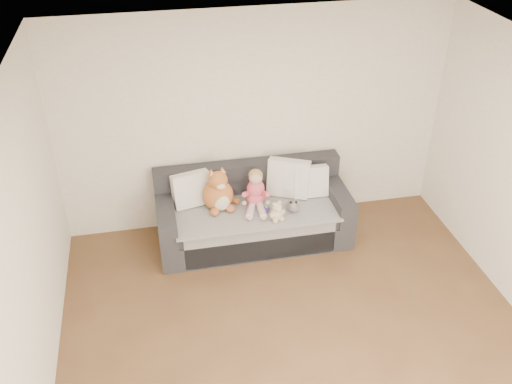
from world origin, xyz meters
The scene contains 10 objects.
room_shell centered at (0.00, 0.42, 1.30)m, with size 5.00×5.00×5.00m.
sofa centered at (-0.12, 2.06, 0.31)m, with size 2.20×0.94×0.85m.
cushion_left centered at (-0.80, 2.19, 0.67)m, with size 0.46×0.29×0.41m.
cushion_right_back centered at (0.33, 2.18, 0.69)m, with size 0.53×0.40×0.46m.
cushion_right_front centered at (0.58, 2.11, 0.66)m, with size 0.41×0.19×0.38m.
toddler centered at (-0.09, 2.01, 0.66)m, with size 0.32×0.47×0.46m.
plush_cat centered at (-0.51, 2.06, 0.67)m, with size 0.43×0.40×0.53m.
teddy_bear centered at (0.08, 1.69, 0.57)m, with size 0.19×0.15×0.24m.
plush_cow centered at (0.30, 1.82, 0.54)m, with size 0.14×0.22×0.17m.
sippy_cup centered at (0.00, 1.85, 0.53)m, with size 0.09×0.06×0.10m.
Camera 1 is at (-1.18, -3.30, 4.12)m, focal length 40.00 mm.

